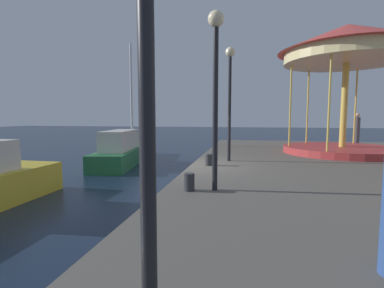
{
  "coord_description": "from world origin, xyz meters",
  "views": [
    {
      "loc": [
        1.91,
        -9.62,
        2.47
      ],
      "look_at": [
        -0.95,
        4.94,
        1.04
      ],
      "focal_mm": 26.28,
      "sensor_mm": 36.0,
      "label": 1
    }
  ],
  "objects": [
    {
      "name": "bollard_south",
      "position": [
        0.64,
        -3.48,
        1.0
      ],
      "size": [
        0.24,
        0.24,
        0.4
      ],
      "primitive_type": "cylinder",
      "color": "#2D2D33",
      "rests_on": "quay_dock"
    },
    {
      "name": "ground_plane",
      "position": [
        0.0,
        0.0,
        0.0
      ],
      "size": [
        120.0,
        120.0,
        0.0
      ],
      "primitive_type": "plane",
      "color": "#162338"
    },
    {
      "name": "bollard_north",
      "position": [
        0.63,
        -0.07,
        1.0
      ],
      "size": [
        0.24,
        0.24,
        0.4
      ],
      "primitive_type": "cylinder",
      "color": "#2D2D33",
      "rests_on": "quay_dock"
    },
    {
      "name": "carousel",
      "position": [
        6.23,
        4.36,
        5.16
      ],
      "size": [
        5.98,
        5.98,
        5.78
      ],
      "color": "#B23333",
      "rests_on": "quay_dock"
    },
    {
      "name": "sailboat_green",
      "position": [
        -4.54,
        4.42,
        0.67
      ],
      "size": [
        2.71,
        7.47,
        6.71
      ],
      "color": "#236638",
      "rests_on": "ground"
    },
    {
      "name": "person_near_carousel",
      "position": [
        8.12,
        8.1,
        1.69
      ],
      "size": [
        0.34,
        0.34,
        1.9
      ],
      "color": "#514C56",
      "rests_on": "quay_dock"
    },
    {
      "name": "lamp_post_far_end",
      "position": [
        1.25,
        1.1,
        3.71
      ],
      "size": [
        0.36,
        0.36,
        4.25
      ],
      "color": "black",
      "rests_on": "quay_dock"
    },
    {
      "name": "lamp_post_mid_promenade",
      "position": [
        1.21,
        -3.3,
        3.55
      ],
      "size": [
        0.36,
        0.36,
        3.98
      ],
      "color": "black",
      "rests_on": "quay_dock"
    }
  ]
}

